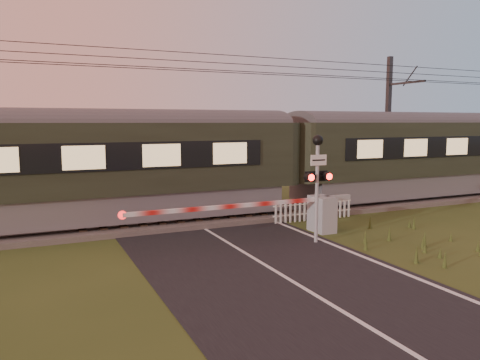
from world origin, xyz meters
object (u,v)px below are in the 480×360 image
crossing_signal (317,169)px  boom_gate (312,213)px  picket_fence (314,209)px  train (286,159)px  catenary_mast (389,123)px

crossing_signal → boom_gate: bearing=62.3°
boom_gate → picket_fence: 2.02m
boom_gate → picket_fence: boom_gate is taller
train → picket_fence: bearing=-86.9°
train → catenary_mast: 7.70m
crossing_signal → catenary_mast: 11.32m
boom_gate → crossing_signal: 2.03m
boom_gate → crossing_signal: bearing=-117.7°
picket_fence → crossing_signal: bearing=-122.1°
picket_fence → boom_gate: bearing=-124.8°
train → boom_gate: size_ratio=5.22×
picket_fence → catenary_mast: catenary_mast is taller
boom_gate → picket_fence: (1.14, 1.65, -0.26)m
train → catenary_mast: size_ratio=5.87×
boom_gate → catenary_mast: bearing=34.9°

